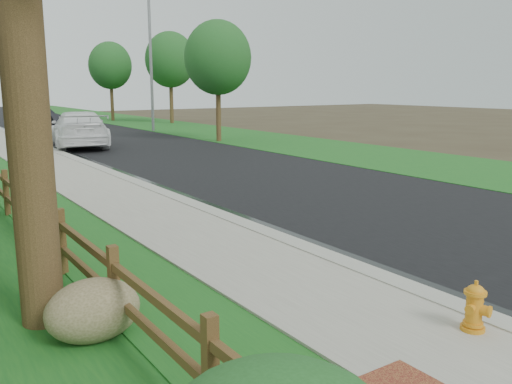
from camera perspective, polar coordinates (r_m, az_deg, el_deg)
ground at (r=7.24m, az=23.65°, el=-14.29°), size 120.00×120.00×0.00m
road at (r=39.83m, az=-19.10°, el=6.28°), size 8.00×90.00×0.02m
curb at (r=38.95m, az=-25.10°, el=5.82°), size 0.40×90.00×0.12m
wet_gutter at (r=39.01m, az=-24.58°, el=5.81°), size 0.50×90.00×0.00m
verge_far at (r=42.14m, az=-9.96°, el=6.97°), size 6.00×90.00×0.04m
ranch_fence at (r=10.26m, az=-21.46°, el=-3.03°), size 0.12×16.92×1.10m
fire_hydrant at (r=7.11m, az=22.03°, el=-11.22°), size 0.41×0.33×0.63m
white_suv at (r=27.94m, az=-18.11°, el=6.32°), size 3.57×6.36×1.74m
dark_car_mid at (r=39.63m, az=-22.17°, el=7.21°), size 2.27×4.78×1.58m
dark_car_far at (r=43.06m, az=-21.78°, el=7.34°), size 2.62×4.35×1.35m
streetlight at (r=36.28m, az=-11.28°, el=14.51°), size 2.10×0.74×9.23m
boulder at (r=6.85m, az=-16.77°, el=-11.83°), size 1.38×1.23×0.75m
tree_near_right at (r=29.29m, az=-4.05°, el=13.91°), size 3.53×3.53×6.36m
tree_mid_right at (r=43.81m, az=-9.02°, el=13.58°), size 3.91×3.91×7.09m
tree_far_right at (r=47.92m, az=-15.09°, el=12.72°), size 3.56×3.56×6.56m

